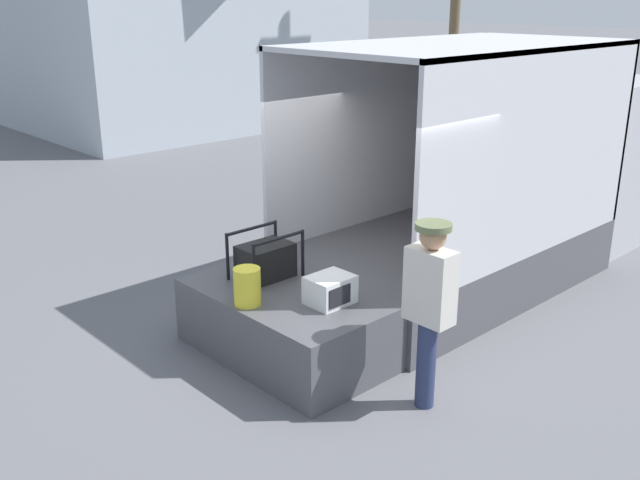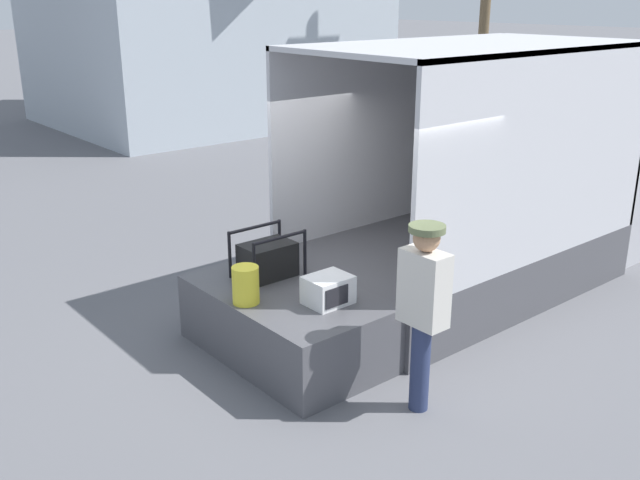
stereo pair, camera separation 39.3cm
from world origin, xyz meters
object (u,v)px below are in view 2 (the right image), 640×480
at_px(microwave, 328,290).
at_px(portable_generator, 269,259).
at_px(orange_bucket, 246,285).
at_px(worker_person, 424,299).
at_px(box_truck, 539,191).

xyz_separation_m(microwave, portable_generator, (-0.01, 0.98, 0.05)).
distance_m(orange_bucket, worker_person, 1.84).
bearing_deg(worker_person, portable_generator, 94.40).
distance_m(box_truck, worker_person, 4.51).
bearing_deg(portable_generator, orange_bucket, -144.28).
xyz_separation_m(portable_generator, worker_person, (0.16, -2.10, 0.19)).
height_order(microwave, portable_generator, portable_generator).
xyz_separation_m(box_truck, worker_person, (-4.20, -1.64, 0.08)).
height_order(portable_generator, orange_bucket, portable_generator).
distance_m(portable_generator, worker_person, 2.11).
bearing_deg(portable_generator, worker_person, -85.60).
height_order(box_truck, portable_generator, box_truck).
height_order(portable_generator, worker_person, worker_person).
height_order(orange_bucket, worker_person, worker_person).
height_order(box_truck, microwave, box_truck).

